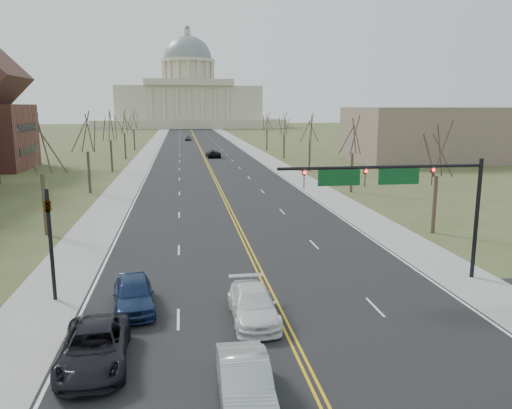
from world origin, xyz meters
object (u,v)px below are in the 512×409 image
object	(u,v)px
car_sb_inner_lead	(245,383)
car_sb_outer_second	(133,294)
signal_left	(50,232)
car_sb_outer_lead	(94,347)
signal_mast	(397,185)
car_far_sb	(188,138)
car_sb_inner_second	(253,305)
car_far_nb	(213,153)

from	to	relation	value
car_sb_inner_lead	car_sb_outer_second	bearing A→B (deg)	117.14
signal_left	car_sb_outer_lead	world-z (taller)	signal_left
car_sb_outer_lead	car_sb_outer_second	world-z (taller)	car_sb_outer_second
signal_mast	car_sb_outer_lead	world-z (taller)	signal_mast
car_far_sb	car_sb_inner_lead	bearing A→B (deg)	-84.78
signal_mast	car_sb_inner_second	distance (m)	10.97
signal_mast	car_sb_outer_second	bearing A→B (deg)	-172.42
signal_mast	car_far_sb	size ratio (longest dim) A/B	2.84
signal_left	car_far_sb	xyz separation A→B (m)	(9.01, 127.22, -2.98)
car_sb_outer_second	car_far_nb	xyz separation A→B (m)	(8.96, 76.85, -0.06)
car_far_nb	car_far_sb	world-z (taller)	car_far_nb
signal_mast	car_far_nb	distance (m)	75.27
signal_mast	signal_left	distance (m)	19.06
signal_left	car_sb_inner_second	world-z (taller)	signal_left
car_sb_inner_lead	car_far_sb	distance (m)	138.22
signal_mast	car_sb_inner_second	size ratio (longest dim) A/B	2.33
car_sb_outer_second	car_far_sb	xyz separation A→B (m)	(4.73, 129.18, -0.11)
car_sb_outer_second	car_far_sb	world-z (taller)	car_sb_outer_second
car_far_nb	car_far_sb	xyz separation A→B (m)	(-4.23, 52.33, -0.05)
car_sb_outer_lead	car_sb_outer_second	distance (m)	5.60
signal_mast	car_sb_outer_second	xyz separation A→B (m)	(-14.66, -1.95, -4.91)
signal_left	car_sb_inner_second	xyz separation A→B (m)	(10.07, -4.08, -2.95)
car_far_nb	signal_mast	bearing A→B (deg)	90.81
signal_left	car_far_nb	size ratio (longest dim) A/B	1.07
car_sb_outer_lead	car_far_nb	size ratio (longest dim) A/B	0.99
car_sb_inner_second	car_sb_inner_lead	bearing A→B (deg)	-100.91
car_sb_inner_second	car_sb_outer_second	size ratio (longest dim) A/B	1.06
car_sb_outer_second	car_far_nb	size ratio (longest dim) A/B	0.87
signal_left	car_sb_outer_lead	distance (m)	8.64
signal_mast	signal_left	bearing A→B (deg)	180.00
signal_mast	signal_left	size ratio (longest dim) A/B	2.02
signal_left	car_sb_outer_lead	size ratio (longest dim) A/B	1.08
car_sb_outer_lead	car_far_sb	distance (m)	134.80
car_sb_inner_lead	car_sb_inner_second	world-z (taller)	car_sb_inner_lead
signal_mast	car_far_nb	bearing A→B (deg)	94.35
signal_left	car_sb_inner_second	distance (m)	11.26
signal_left	car_sb_inner_second	size ratio (longest dim) A/B	1.15
car_sb_inner_second	car_far_sb	distance (m)	131.31
signal_mast	car_far_sb	distance (m)	127.71
car_sb_outer_second	car_sb_inner_lead	bearing A→B (deg)	-70.53
car_far_nb	car_far_sb	size ratio (longest dim) A/B	1.31
car_sb_outer_second	car_far_nb	world-z (taller)	car_sb_outer_second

